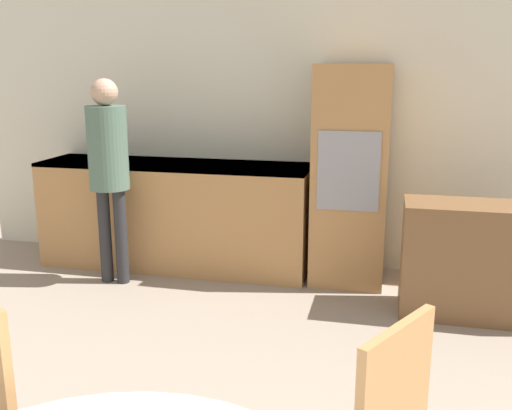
{
  "coord_description": "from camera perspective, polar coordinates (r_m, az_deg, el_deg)",
  "views": [
    {
      "loc": [
        0.58,
        0.72,
        1.7
      ],
      "look_at": [
        0.01,
        3.19,
        1.09
      ],
      "focal_mm": 40.0,
      "sensor_mm": 36.0,
      "label": 1
    }
  ],
  "objects": [
    {
      "name": "sideboard",
      "position": [
        4.27,
        22.02,
        -5.24
      ],
      "size": [
        1.14,
        0.45,
        0.81
      ],
      "color": "brown",
      "rests_on": "ground_plane"
    },
    {
      "name": "kitchen_counter",
      "position": [
        5.01,
        -8.07,
        -0.84
      ],
      "size": [
        2.33,
        0.6,
        0.92
      ],
      "color": "#AD7A47",
      "rests_on": "ground_plane"
    },
    {
      "name": "wall_back",
      "position": [
        4.92,
        6.25,
        8.72
      ],
      "size": [
        6.4,
        0.05,
        2.6
      ],
      "color": "beige",
      "rests_on": "ground_plane"
    },
    {
      "name": "oven_unit",
      "position": [
        4.62,
        9.44,
        2.91
      ],
      "size": [
        0.58,
        0.59,
        1.74
      ],
      "color": "#AD7A47",
      "rests_on": "ground_plane"
    },
    {
      "name": "person_standing",
      "position": [
        4.6,
        -14.55,
        4.52
      ],
      "size": [
        0.31,
        0.31,
        1.63
      ],
      "color": "#262628",
      "rests_on": "ground_plane"
    }
  ]
}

